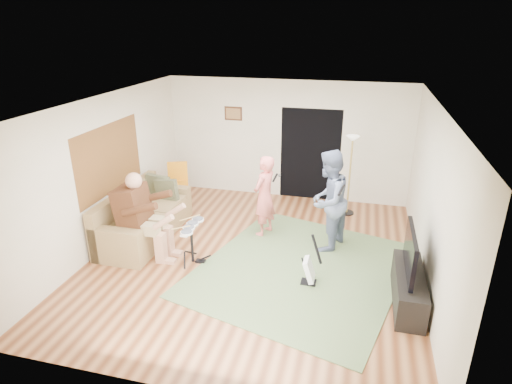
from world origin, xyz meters
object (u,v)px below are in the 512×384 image
sofa (141,221)px  dining_chair (179,194)px  singer (264,196)px  torchiere_lamp (351,161)px  guitar_spare (310,270)px  television (410,252)px  tv_cabinet (408,289)px  drum_kit (192,245)px  guitarist (328,201)px

sofa → dining_chair: bearing=81.1°
singer → torchiere_lamp: bearing=151.5°
singer → sofa: bearing=-54.1°
sofa → guitar_spare: sofa is taller
guitar_spare → dining_chair: 3.81m
guitar_spare → sofa: bearing=166.0°
torchiere_lamp → television: 3.18m
tv_cabinet → drum_kit: bearing=174.6°
singer → torchiere_lamp: 2.07m
dining_chair → television: bearing=-47.9°
singer → guitarist: (1.21, -0.25, 0.13)m
drum_kit → singer: (0.96, 1.32, 0.48)m
singer → drum_kit: bearing=-16.6°
dining_chair → television: (4.54, -2.32, 0.48)m
tv_cabinet → television: bearing=180.0°
drum_kit → guitar_spare: (2.04, -0.18, -0.06)m
drum_kit → dining_chair: 2.26m
guitar_spare → tv_cabinet: guitar_spare is taller
drum_kit → singer: singer is taller
torchiere_lamp → guitarist: bearing=-100.8°
sofa → tv_cabinet: 4.90m
guitar_spare → dining_chair: bearing=145.4°
sofa → guitarist: bearing=6.9°
drum_kit → torchiere_lamp: torchiere_lamp is taller
drum_kit → dining_chair: bearing=118.9°
sofa → dining_chair: (0.21, 1.33, 0.06)m
dining_chair → tv_cabinet: dining_chair is taller
torchiere_lamp → tv_cabinet: (1.03, -3.01, -0.92)m
torchiere_lamp → television: size_ratio=1.56×
guitar_spare → torchiere_lamp: (0.43, 2.86, 0.92)m
dining_chair → tv_cabinet: 5.15m
singer → dining_chair: (-2.05, 0.67, -0.42)m
sofa → drum_kit: 1.46m
torchiere_lamp → drum_kit: bearing=-132.7°
singer → guitarist: guitarist is taller
singer → dining_chair: singer is taller
drum_kit → torchiere_lamp: (2.47, 2.68, 0.86)m
drum_kit → tv_cabinet: size_ratio=0.51×
torchiere_lamp → dining_chair: size_ratio=1.64×
singer → torchiere_lamp: (1.51, 1.36, 0.39)m
sofa → television: size_ratio=2.10×
singer → dining_chair: size_ratio=1.51×
drum_kit → guitarist: (2.17, 1.07, 0.61)m
guitar_spare → drum_kit: bearing=174.9°
torchiere_lamp → sofa: bearing=-151.7°
guitarist → sofa: bearing=-63.4°
tv_cabinet → television: (-0.05, 0.00, 0.60)m
dining_chair → television: 5.12m
sofa → guitarist: size_ratio=1.25×
guitarist → television: 1.90m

